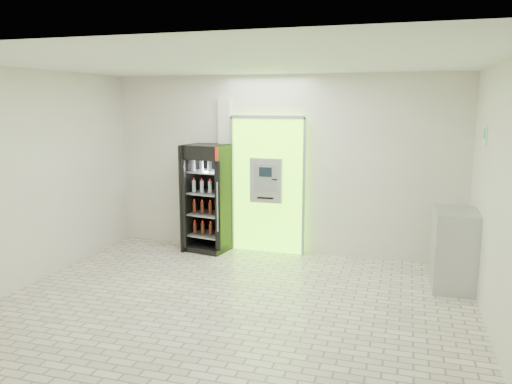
% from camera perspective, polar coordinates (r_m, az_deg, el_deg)
% --- Properties ---
extents(ground, '(6.00, 6.00, 0.00)m').
position_cam_1_polar(ground, '(6.51, -2.75, -12.78)').
color(ground, beige).
rests_on(ground, ground).
extents(room_shell, '(6.00, 6.00, 6.00)m').
position_cam_1_polar(room_shell, '(6.03, -2.89, 3.54)').
color(room_shell, silver).
rests_on(room_shell, ground).
extents(atm_assembly, '(1.30, 0.24, 2.33)m').
position_cam_1_polar(atm_assembly, '(8.47, 1.37, 0.90)').
color(atm_assembly, '#72EF14').
rests_on(atm_assembly, ground).
extents(pillar, '(0.22, 0.11, 2.60)m').
position_cam_1_polar(pillar, '(8.72, -3.52, 2.02)').
color(pillar, silver).
rests_on(pillar, ground).
extents(beverage_cooler, '(0.79, 0.75, 1.84)m').
position_cam_1_polar(beverage_cooler, '(8.63, -5.45, -0.91)').
color(beverage_cooler, black).
rests_on(beverage_cooler, ground).
extents(steel_cabinet, '(0.58, 0.84, 1.10)m').
position_cam_1_polar(steel_cabinet, '(7.43, 21.64, -6.09)').
color(steel_cabinet, '#A7AAAE').
rests_on(steel_cabinet, ground).
extents(exit_sign, '(0.02, 0.22, 0.26)m').
position_cam_1_polar(exit_sign, '(7.12, 24.71, 5.91)').
color(exit_sign, white).
rests_on(exit_sign, room_shell).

